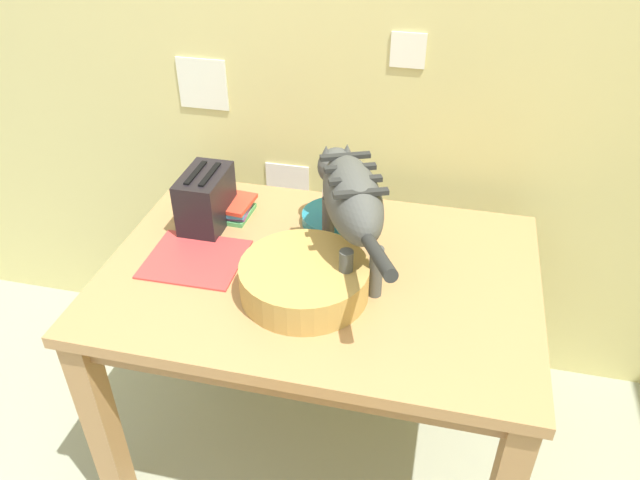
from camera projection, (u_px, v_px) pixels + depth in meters
wall_rear at (330, 25)px, 1.91m from camera, size 4.85×0.11×2.50m
dining_table at (320, 297)px, 1.75m from camera, size 1.18×0.82×0.76m
cat at (350, 197)px, 1.61m from camera, size 0.30×0.63×0.31m
saucer_bowl at (335, 218)px, 1.88m from camera, size 0.21×0.21×0.03m
coffee_mug at (337, 202)px, 1.85m from camera, size 0.12×0.08×0.08m
magazine at (195, 259)px, 1.73m from camera, size 0.27×0.24×0.01m
book_stack at (224, 206)px, 1.92m from camera, size 0.18×0.15×0.05m
wicker_basket at (304, 279)px, 1.59m from camera, size 0.34×0.34×0.09m
toaster at (206, 199)px, 1.84m from camera, size 0.12×0.20×0.18m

